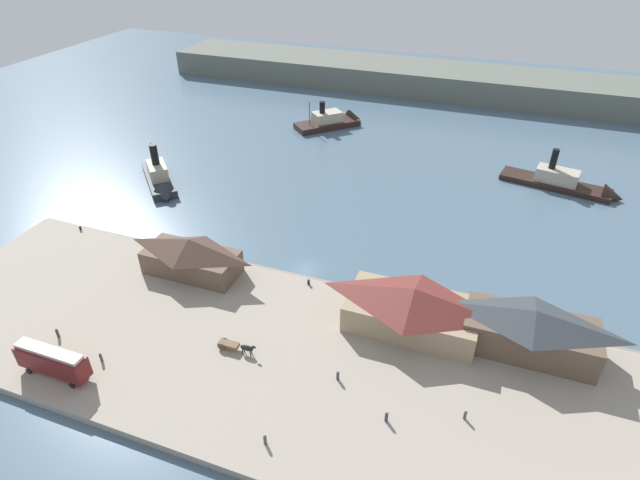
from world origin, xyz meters
TOP-DOWN VIEW (x-y plane):
  - ground_plane at (0.00, 0.00)m, footprint 320.00×320.00m
  - quay_promenade at (0.00, -22.00)m, footprint 110.00×36.00m
  - seawall_edge at (0.00, -3.60)m, footprint 110.00×0.80m
  - ferry_shed_west_terminal at (-17.40, -9.10)m, footprint 16.46×7.44m
  - ferry_shed_customs_shed at (20.71, -9.60)m, footprint 19.63×10.33m
  - ferry_shed_central_terminal at (37.23, -8.63)m, footprint 18.38×8.39m
  - street_tram at (-22.40, -35.49)m, footprint 10.51×2.65m
  - horse_cart at (-1.61, -23.22)m, footprint 5.84×1.33m
  - pedestrian_walking_west at (13.71, -23.28)m, footprint 0.40×0.40m
  - pedestrian_near_east_shed at (30.48, -23.82)m, footprint 0.38×0.38m
  - pedestrian_at_waters_edge at (8.73, -35.50)m, footprint 0.40×0.40m
  - pedestrian_near_cart at (-18.31, -31.48)m, footprint 0.39×0.39m
  - pedestrian_near_west_shed at (21.41, -27.48)m, footprint 0.42×0.42m
  - pedestrian_walking_east at (-27.54, -29.77)m, footprint 0.42×0.42m
  - mooring_post_west at (8.53, -4.97)m, footprint 0.44×0.44m
  - mooring_post_center_west at (2.63, -5.50)m, footprint 0.44×0.44m
  - mooring_post_center_east at (-45.39, -4.86)m, footprint 0.44×0.44m
  - ferry_near_quay at (-17.53, 67.51)m, footprint 18.62×18.71m
  - ferry_departing_north at (45.31, 48.25)m, footprint 26.63×10.32m
  - ferry_approaching_west at (-42.64, 17.68)m, footprint 17.06×17.56m
  - far_headland at (0.00, 110.00)m, footprint 180.00×24.00m

SIDE VIEW (x-z plane):
  - ground_plane at x=0.00m, z-range 0.00..0.00m
  - seawall_edge at x=0.00m, z-range 0.00..1.00m
  - quay_promenade at x=0.00m, z-range 0.00..1.20m
  - ferry_departing_north at x=45.31m, z-range -4.04..6.78m
  - ferry_near_quay at x=-17.53m, z-range -3.71..6.70m
  - mooring_post_west at x=8.53m, z-range 1.20..2.10m
  - mooring_post_center_west at x=2.63m, z-range 1.20..2.10m
  - mooring_post_center_east at x=-45.39m, z-range 1.20..2.10m
  - ferry_approaching_west at x=-42.64m, z-range -3.71..7.28m
  - pedestrian_near_east_shed at x=30.48m, z-range 1.13..2.67m
  - pedestrian_near_cart at x=-18.31m, z-range 1.13..2.70m
  - pedestrian_walking_west at x=13.71m, z-range 1.13..2.74m
  - pedestrian_at_waters_edge at x=8.73m, z-range 1.13..2.75m
  - pedestrian_walking_east at x=-27.54m, z-range 1.13..2.81m
  - pedestrian_near_west_shed at x=21.41m, z-range 1.12..2.83m
  - horse_cart at x=-1.61m, z-range 1.19..3.06m
  - street_tram at x=-22.40m, z-range 1.56..6.14m
  - far_headland at x=0.00m, z-range 0.00..8.00m
  - ferry_shed_west_terminal at x=-17.40m, z-range 1.26..8.01m
  - ferry_shed_central_terminal at x=37.23m, z-range 1.25..8.41m
  - ferry_shed_customs_shed at x=20.71m, z-range 1.26..8.43m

